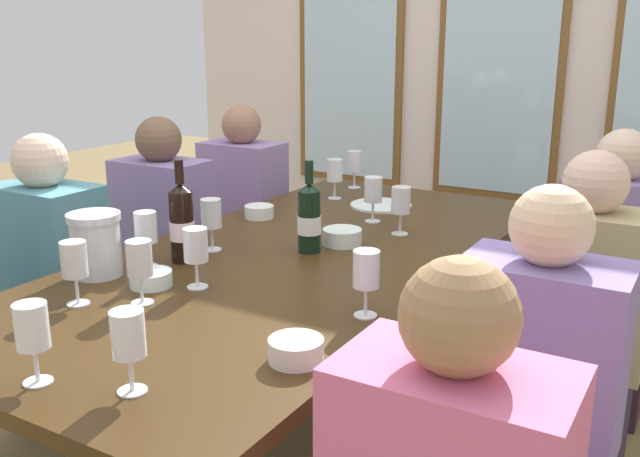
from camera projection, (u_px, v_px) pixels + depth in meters
name	position (u px, v px, depth m)	size (l,w,h in m)	color
ground_plane	(299.00, 452.00, 2.49)	(12.00, 12.00, 0.00)	olive
back_wall_with_windows	(504.00, 31.00, 3.91)	(4.25, 0.10, 2.90)	silver
dining_table	(297.00, 273.00, 2.31)	(1.05, 2.25, 0.74)	#3D2811
white_plate_0	(381.00, 205.00, 2.92)	(0.26, 0.26, 0.01)	white
metal_pitcher	(96.00, 244.00, 2.06)	(0.16, 0.16, 0.19)	silver
wine_bottle_0	(182.00, 223.00, 2.18)	(0.08, 0.08, 0.32)	black
wine_bottle_1	(309.00, 218.00, 2.28)	(0.08, 0.08, 0.30)	black
tasting_bowl_0	(259.00, 212.00, 2.73)	(0.11, 0.11, 0.05)	white
tasting_bowl_1	(296.00, 350.00, 1.53)	(0.12, 0.12, 0.05)	white
tasting_bowl_2	(342.00, 237.00, 2.38)	(0.13, 0.13, 0.05)	white
tasting_bowl_3	(151.00, 279.00, 1.99)	(0.12, 0.12, 0.04)	white
wine_glass_0	(335.00, 172.00, 3.03)	(0.07, 0.07, 0.17)	white
wine_glass_1	(211.00, 216.00, 2.30)	(0.07, 0.07, 0.17)	white
wine_glass_2	(146.00, 229.00, 2.13)	(0.07, 0.07, 0.17)	white
wine_glass_3	(373.00, 191.00, 2.65)	(0.07, 0.07, 0.17)	white
wine_glass_4	(32.00, 330.00, 1.41)	(0.07, 0.07, 0.17)	white
wine_glass_5	(366.00, 273.00, 1.75)	(0.07, 0.07, 0.17)	white
wine_glass_6	(140.00, 262.00, 1.84)	(0.07, 0.07, 0.17)	white
wine_glass_7	(401.00, 203.00, 2.48)	(0.07, 0.07, 0.17)	white
wine_glass_8	(354.00, 163.00, 3.24)	(0.07, 0.07, 0.17)	white
wine_glass_9	(196.00, 248.00, 1.95)	(0.07, 0.07, 0.17)	white
wine_glass_10	(128.00, 336.00, 1.37)	(0.07, 0.07, 0.17)	white
wine_glass_11	(74.00, 262.00, 1.83)	(0.07, 0.07, 0.17)	white
seated_person_0	(54.00, 295.00, 2.52)	(0.38, 0.24, 1.11)	#223736
seated_person_1	(534.00, 419.00, 1.71)	(0.38, 0.24, 1.11)	#2B3634
seated_person_4	(244.00, 224.00, 3.47)	(0.38, 0.24, 1.11)	#27232C
seated_person_5	(608.00, 284.00, 2.63)	(0.38, 0.24, 1.11)	#39222D
seated_person_6	(166.00, 253.00, 3.00)	(0.38, 0.24, 1.11)	#312F35
seated_person_7	(579.00, 337.00, 2.17)	(0.38, 0.24, 1.11)	#302436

